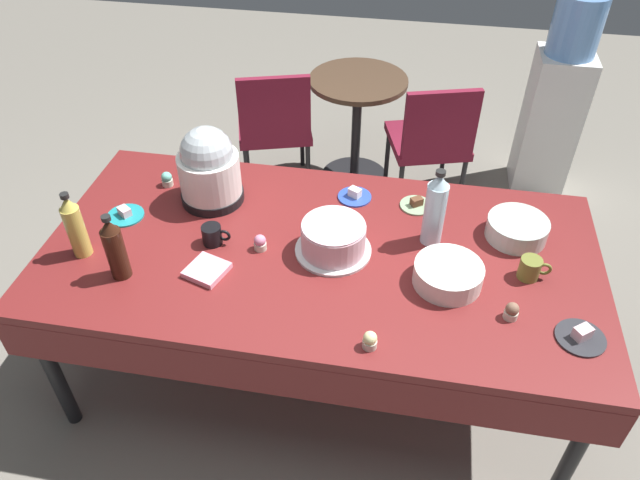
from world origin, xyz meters
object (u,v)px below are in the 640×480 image
object	(u,v)px
frosted_layer_cake	(333,239)
cupcake_vanilla	(260,243)
glass_salad_bowl	(517,229)
cupcake_lemon	(167,179)
coffee_mug_black	(213,235)
cupcake_berry	(370,340)
round_cafe_table	(357,111)
dessert_plate_teal	(125,214)
dessert_plate_cobalt	(355,195)
coffee_mug_olive	(531,268)
potluck_table	(320,261)
ceramic_snack_bowl	(448,275)
dessert_plate_sage	(416,204)
cupcake_rose	(512,311)
slow_cooker	(209,168)
maroon_chair_left	(274,123)
soda_bottle_cola	(115,249)
water_cooler	(555,103)
maroon_chair_right	(432,138)
soda_bottle_water	(435,209)
dessert_plate_charcoal	(581,336)
soda_bottle_ginger_ale	(75,227)

from	to	relation	value
frosted_layer_cake	cupcake_vanilla	size ratio (longest dim) A/B	4.49
glass_salad_bowl	cupcake_lemon	bearing A→B (deg)	176.48
coffee_mug_black	frosted_layer_cake	bearing A→B (deg)	3.80
cupcake_berry	round_cafe_table	distance (m)	2.09
dessert_plate_teal	cupcake_vanilla	size ratio (longest dim) A/B	2.32
cupcake_vanilla	round_cafe_table	world-z (taller)	cupcake_vanilla
frosted_layer_cake	dessert_plate_cobalt	bearing A→B (deg)	84.31
dessert_plate_cobalt	coffee_mug_olive	xyz separation A→B (m)	(0.71, -0.38, 0.03)
frosted_layer_cake	potluck_table	bearing A→B (deg)	177.36
cupcake_berry	ceramic_snack_bowl	bearing A→B (deg)	54.70
dessert_plate_sage	cupcake_rose	xyz separation A→B (m)	(0.36, -0.59, 0.02)
slow_cooker	potluck_table	bearing A→B (deg)	-25.34
cupcake_rose	coffee_mug_black	xyz separation A→B (m)	(-1.15, 0.20, 0.01)
cupcake_rose	maroon_chair_left	size ratio (longest dim) A/B	0.08
frosted_layer_cake	maroon_chair_left	size ratio (longest dim) A/B	0.36
cupcake_lemon	soda_bottle_cola	bearing A→B (deg)	-85.85
frosted_layer_cake	ceramic_snack_bowl	world-z (taller)	frosted_layer_cake
dessert_plate_sage	cupcake_lemon	distance (m)	1.12
slow_cooker	dessert_plate_cobalt	distance (m)	0.64
ceramic_snack_bowl	dessert_plate_teal	size ratio (longest dim) A/B	1.64
maroon_chair_left	round_cafe_table	world-z (taller)	maroon_chair_left
cupcake_berry	coffee_mug_black	bearing A→B (deg)	148.34
cupcake_berry	glass_salad_bowl	bearing A→B (deg)	52.26
cupcake_lemon	water_cooler	distance (m)	2.38
frosted_layer_cake	dessert_plate_teal	distance (m)	0.91
potluck_table	glass_salad_bowl	xyz separation A→B (m)	(0.77, 0.22, 0.10)
potluck_table	maroon_chair_right	bearing A→B (deg)	72.95
cupcake_vanilla	dessert_plate_teal	bearing A→B (deg)	170.64
cupcake_berry	water_cooler	distance (m)	2.38
dessert_plate_cobalt	coffee_mug_black	xyz separation A→B (m)	(-0.52, -0.40, 0.03)
ceramic_snack_bowl	cupcake_lemon	world-z (taller)	ceramic_snack_bowl
potluck_table	coffee_mug_black	xyz separation A→B (m)	(-0.43, -0.03, 0.10)
soda_bottle_water	water_cooler	size ratio (longest dim) A/B	0.27
ceramic_snack_bowl	cupcake_rose	bearing A→B (deg)	-31.29
glass_salad_bowl	coffee_mug_olive	world-z (taller)	coffee_mug_olive
glass_salad_bowl	dessert_plate_teal	size ratio (longest dim) A/B	1.56
dessert_plate_sage	soda_bottle_cola	size ratio (longest dim) A/B	0.50
dessert_plate_charcoal	round_cafe_table	xyz separation A→B (m)	(-1.00, 1.89, -0.26)
dessert_plate_cobalt	slow_cooker	bearing A→B (deg)	-168.90
potluck_table	dessert_plate_charcoal	distance (m)	1.00
soda_bottle_ginger_ale	maroon_chair_left	world-z (taller)	soda_bottle_ginger_ale
soda_bottle_water	soda_bottle_ginger_ale	distance (m)	1.38
frosted_layer_cake	cupcake_lemon	size ratio (longest dim) A/B	4.49
dessert_plate_charcoal	soda_bottle_ginger_ale	distance (m)	1.88
frosted_layer_cake	maroon_chair_right	distance (m)	1.46
ceramic_snack_bowl	cupcake_berry	world-z (taller)	ceramic_snack_bowl
soda_bottle_water	soda_bottle_cola	size ratio (longest dim) A/B	1.20
dessert_plate_sage	soda_bottle_cola	world-z (taller)	soda_bottle_cola
ceramic_snack_bowl	dessert_plate_charcoal	bearing A→B (deg)	-22.94
dessert_plate_charcoal	coffee_mug_olive	bearing A→B (deg)	118.26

